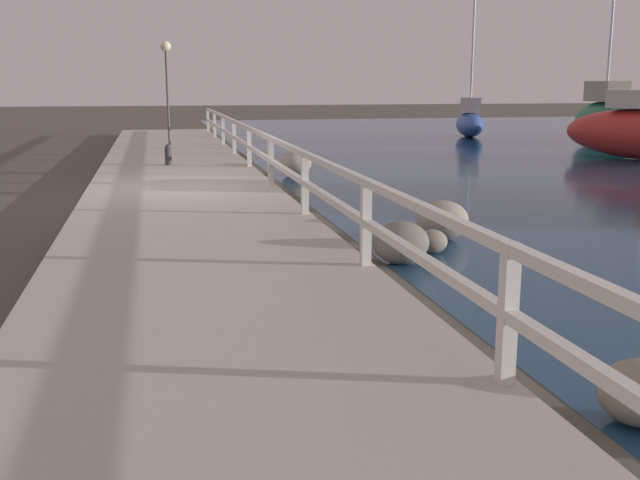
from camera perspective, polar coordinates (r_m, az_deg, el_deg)
ground_plane at (r=14.01m, az=-10.33°, el=3.03°), size 120.00×120.00×0.00m
dock_walkway at (r=14.00m, az=-10.35°, el=3.49°), size 3.45×36.00×0.23m
railing at (r=14.06m, az=-3.78°, el=6.75°), size 0.10×32.50×0.92m
boulder_downstream at (r=8.91m, az=6.18°, el=-0.20°), size 0.68×0.61×0.51m
boulder_near_dock at (r=9.52m, az=8.49°, el=-0.11°), size 0.41×0.37×0.31m
boulder_far_strip at (r=10.36m, az=9.31°, el=1.50°), size 0.72×0.65×0.54m
boulder_water_edge at (r=17.50m, az=-1.85°, el=5.85°), size 0.73×0.66×0.55m
mooring_bollard at (r=17.96m, az=-11.49°, el=6.40°), size 0.16×0.16×0.48m
dock_lamp at (r=22.24m, az=-11.62°, el=12.94°), size 0.30×0.30×3.04m
sailboat_blue at (r=30.87m, az=11.34°, el=8.85°), size 2.30×4.24×7.78m
sailboat_green at (r=28.20m, az=20.86°, el=8.65°), size 1.56×3.98×6.00m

